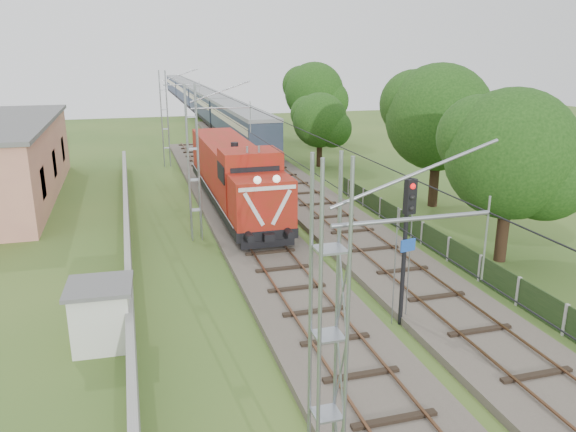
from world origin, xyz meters
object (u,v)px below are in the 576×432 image
object	(u,v)px
coach_rake	(198,97)
relay_hut	(102,314)
locomotive	(234,174)
signal_post	(407,226)

from	to	relation	value
coach_rake	relay_hut	distance (m)	72.57
locomotive	coach_rake	world-z (taller)	locomotive
locomotive	relay_hut	xyz separation A→B (m)	(-7.40, -15.30, -1.18)
relay_hut	locomotive	bearing A→B (deg)	64.20
coach_rake	signal_post	bearing A→B (deg)	-91.64
signal_post	relay_hut	bearing A→B (deg)	171.46
coach_rake	locomotive	bearing A→B (deg)	-95.09
locomotive	relay_hut	distance (m)	17.04
locomotive	coach_rake	bearing A→B (deg)	84.91
locomotive	signal_post	world-z (taller)	signal_post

